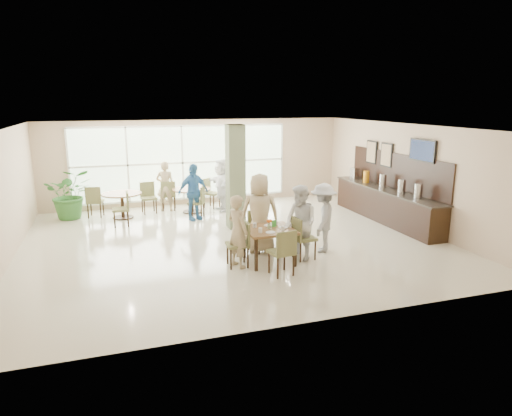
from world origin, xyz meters
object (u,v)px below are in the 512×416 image
object	(u,v)px
teen_right	(300,223)
teen_left	(238,231)
round_table_left	(122,199)
adult_a	(193,192)
buffet_counter	(386,202)
main_table	(269,233)
adult_standing	(165,186)
potted_plant	(70,194)
teen_standing	(323,218)
adult_b	(222,185)
round_table_right	(192,194)
teen_far	(260,213)

from	to	relation	value
teen_right	teen_left	bearing A→B (deg)	-102.83
round_table_left	teen_right	world-z (taller)	teen_right
round_table_left	adult_a	xyz separation A→B (m)	(1.97, -0.87, 0.24)
buffet_counter	adult_a	bearing A→B (deg)	160.61
main_table	adult_standing	world-z (taller)	adult_standing
potted_plant	main_table	bearing A→B (deg)	-51.16
teen_standing	adult_a	size ratio (longest dim) A/B	0.96
teen_left	adult_a	distance (m)	4.12
adult_a	teen_standing	bearing A→B (deg)	-78.47
teen_right	adult_b	xyz separation A→B (m)	(-0.53, 4.94, -0.00)
round_table_left	adult_a	bearing A→B (deg)	-23.80
teen_left	teen_right	size ratio (longest dim) A/B	0.94
round_table_right	adult_standing	distance (m)	0.88
teen_far	adult_a	size ratio (longest dim) A/B	1.11
teen_right	adult_standing	xyz separation A→B (m)	(-2.23, 5.44, -0.03)
main_table	adult_b	xyz separation A→B (m)	(0.18, 4.91, 0.16)
main_table	teen_far	xyz separation A→B (m)	(0.03, 0.73, 0.25)
teen_right	adult_a	distance (m)	4.38
teen_far	adult_a	xyz separation A→B (m)	(-0.91, 3.32, -0.09)
main_table	potted_plant	world-z (taller)	potted_plant
round_table_right	adult_standing	xyz separation A→B (m)	(-0.75, 0.43, 0.20)
teen_standing	adult_standing	xyz separation A→B (m)	(-2.94, 5.10, -0.00)
teen_far	adult_standing	bearing A→B (deg)	-58.31
round_table_right	adult_b	size ratio (longest dim) A/B	0.73
teen_far	adult_standing	xyz separation A→B (m)	(-1.55, 4.69, -0.12)
adult_a	teen_left	bearing A→B (deg)	-107.73
teen_far	adult_b	world-z (taller)	teen_far
buffet_counter	teen_right	distance (m)	4.29
round_table_right	adult_a	size ratio (longest dim) A/B	0.72
potted_plant	teen_standing	world-z (taller)	teen_standing
adult_b	teen_far	bearing A→B (deg)	-4.56
adult_a	adult_b	bearing A→B (deg)	18.69
potted_plant	teen_left	size ratio (longest dim) A/B	0.96
round_table_left	teen_far	bearing A→B (deg)	-55.47
buffet_counter	adult_b	bearing A→B (deg)	147.15
adult_standing	potted_plant	bearing A→B (deg)	18.51
potted_plant	teen_left	bearing A→B (deg)	-56.41
main_table	adult_a	xyz separation A→B (m)	(-0.88, 4.05, 0.16)
round_table_left	buffet_counter	xyz separation A→B (m)	(7.22, -2.72, -0.03)
round_table_left	teen_far	xyz separation A→B (m)	(2.88, -4.19, 0.33)
teen_left	teen_right	bearing A→B (deg)	-111.55
main_table	teen_right	distance (m)	0.73
round_table_right	buffet_counter	xyz separation A→B (m)	(5.13, -2.78, -0.04)
adult_standing	buffet_counter	bearing A→B (deg)	168.27
round_table_right	teen_far	xyz separation A→B (m)	(0.80, -4.26, 0.32)
round_table_left	teen_standing	xyz separation A→B (m)	(4.28, -4.61, 0.21)
teen_left	adult_standing	bearing A→B (deg)	-14.49
adult_b	potted_plant	bearing A→B (deg)	-97.95
main_table	teen_left	bearing A→B (deg)	-175.00
teen_standing	adult_b	world-z (taller)	adult_b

